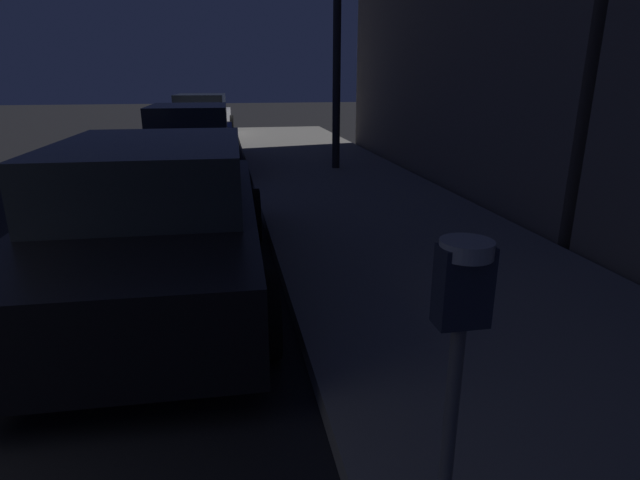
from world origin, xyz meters
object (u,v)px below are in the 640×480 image
object	(u,v)px
parking_meter	(460,322)
car_black	(157,218)
car_blue	(191,140)
car_silver	(201,117)

from	to	relation	value
parking_meter	car_black	bearing A→B (deg)	114.13
car_blue	car_silver	xyz separation A→B (m)	(0.00, 6.59, -0.01)
parking_meter	car_silver	xyz separation A→B (m)	(-1.46, 16.18, -0.43)
car_silver	car_black	bearing A→B (deg)	-90.00
car_black	car_blue	world-z (taller)	same
car_black	car_silver	distance (m)	12.92
car_blue	car_silver	size ratio (longest dim) A/B	0.93
parking_meter	car_black	world-z (taller)	parking_meter
car_black	car_silver	xyz separation A→B (m)	(0.00, 12.92, -0.01)
car_blue	car_silver	world-z (taller)	same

